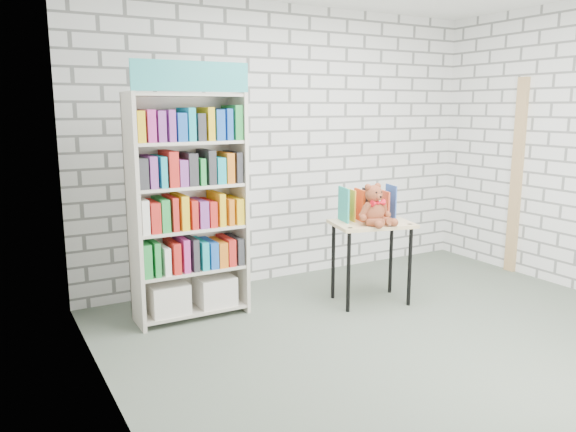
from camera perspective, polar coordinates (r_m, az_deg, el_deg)
ground at (r=4.59m, az=12.80°, el=-12.21°), size 4.50×4.50×0.00m
room_shell at (r=4.23m, az=13.84°, el=10.63°), size 4.52×4.02×2.81m
bookshelf at (r=4.78m, az=-10.09°, el=1.05°), size 0.95×0.37×2.14m
display_table at (r=5.19m, az=8.49°, el=-1.76°), size 0.80×0.64×0.76m
table_books at (r=5.24m, az=8.05°, el=1.20°), size 0.53×0.32×0.29m
teddy_bear at (r=5.03m, az=8.81°, el=0.78°), size 0.34×0.32×0.37m
door_trim at (r=6.55m, az=22.20°, el=3.71°), size 0.05×0.12×2.10m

